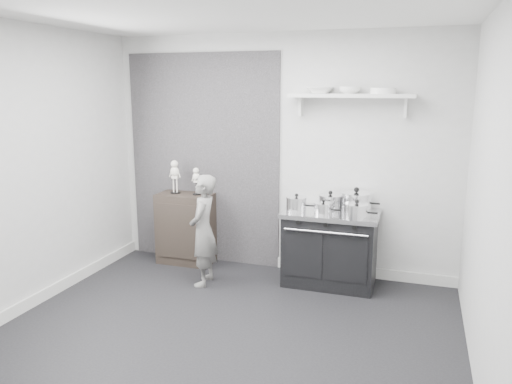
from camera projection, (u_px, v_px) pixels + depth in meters
ground at (222, 336)px, 4.30m from camera, size 4.00×4.00×0.00m
room_shell at (216, 145)px, 4.13m from camera, size 4.02×3.62×2.71m
wall_shelf at (351, 97)px, 5.20m from camera, size 1.30×0.26×0.24m
stove at (330, 248)px, 5.38m from camera, size 1.01×0.63×0.81m
side_cabinet at (186, 228)px, 6.05m from camera, size 0.66×0.38×0.86m
child at (203, 230)px, 5.34m from camera, size 0.34×0.47×1.21m
pot_front_left at (296, 204)px, 5.31m from camera, size 0.31×0.22×0.19m
pot_back_left at (330, 202)px, 5.41m from camera, size 0.35×0.26×0.20m
pot_back_right at (356, 201)px, 5.33m from camera, size 0.42×0.33×0.25m
pot_front_right at (357, 211)px, 5.01m from camera, size 0.33×0.24×0.19m
pot_front_center at (323, 208)px, 5.19m from camera, size 0.28×0.19×0.15m
skeleton_full at (175, 174)px, 5.96m from camera, size 0.13×0.08×0.46m
skeleton_torso at (196, 179)px, 5.88m from camera, size 0.10×0.07×0.37m
bowl_large at (320, 90)px, 5.28m from camera, size 0.28×0.28×0.07m
bowl_small at (350, 90)px, 5.18m from camera, size 0.23×0.23×0.07m
plate_stack at (383, 91)px, 5.08m from camera, size 0.26×0.26×0.06m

